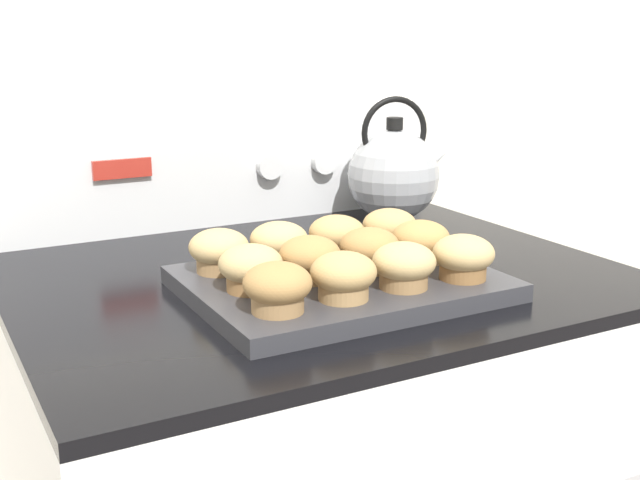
% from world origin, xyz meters
% --- Properties ---
extents(wall_back, '(8.00, 0.05, 2.40)m').
position_xyz_m(wall_back, '(0.00, 0.71, 1.20)').
color(wall_back, silver).
rests_on(wall_back, ground_plane).
extents(control_panel, '(0.77, 0.07, 0.19)m').
position_xyz_m(control_panel, '(0.00, 0.66, 1.03)').
color(control_panel, white).
rests_on(control_panel, stove_range).
extents(muffin_pan, '(0.37, 0.28, 0.02)m').
position_xyz_m(muffin_pan, '(-0.01, 0.24, 0.94)').
color(muffin_pan, '#38383D').
rests_on(muffin_pan, stove_range).
extents(muffin_r0_c0, '(0.07, 0.07, 0.05)m').
position_xyz_m(muffin_r0_c0, '(-0.14, 0.16, 0.98)').
color(muffin_r0_c0, '#A37A4C').
rests_on(muffin_r0_c0, muffin_pan).
extents(muffin_r0_c1, '(0.07, 0.07, 0.05)m').
position_xyz_m(muffin_r0_c1, '(-0.05, 0.16, 0.98)').
color(muffin_r0_c1, tan).
rests_on(muffin_r0_c1, muffin_pan).
extents(muffin_r0_c2, '(0.07, 0.07, 0.05)m').
position_xyz_m(muffin_r0_c2, '(0.03, 0.16, 0.98)').
color(muffin_r0_c2, '#A37A4C').
rests_on(muffin_r0_c2, muffin_pan).
extents(muffin_r0_c3, '(0.07, 0.07, 0.05)m').
position_xyz_m(muffin_r0_c3, '(0.11, 0.16, 0.98)').
color(muffin_r0_c3, olive).
rests_on(muffin_r0_c3, muffin_pan).
extents(muffin_r1_c0, '(0.07, 0.07, 0.05)m').
position_xyz_m(muffin_r1_c0, '(-0.13, 0.24, 0.98)').
color(muffin_r1_c0, olive).
rests_on(muffin_r1_c0, muffin_pan).
extents(muffin_r1_c1, '(0.07, 0.07, 0.05)m').
position_xyz_m(muffin_r1_c1, '(-0.05, 0.24, 0.98)').
color(muffin_r1_c1, tan).
rests_on(muffin_r1_c1, muffin_pan).
extents(muffin_r1_c2, '(0.07, 0.07, 0.05)m').
position_xyz_m(muffin_r1_c2, '(0.03, 0.24, 0.98)').
color(muffin_r1_c2, tan).
rests_on(muffin_r1_c2, muffin_pan).
extents(muffin_r1_c3, '(0.07, 0.07, 0.05)m').
position_xyz_m(muffin_r1_c3, '(0.11, 0.24, 0.98)').
color(muffin_r1_c3, tan).
rests_on(muffin_r1_c3, muffin_pan).
extents(muffin_r2_c0, '(0.07, 0.07, 0.05)m').
position_xyz_m(muffin_r2_c0, '(-0.14, 0.32, 0.98)').
color(muffin_r2_c0, '#A37A4C').
rests_on(muffin_r2_c0, muffin_pan).
extents(muffin_r2_c1, '(0.07, 0.07, 0.05)m').
position_xyz_m(muffin_r2_c1, '(-0.06, 0.32, 0.98)').
color(muffin_r2_c1, tan).
rests_on(muffin_r2_c1, muffin_pan).
extents(muffin_r2_c2, '(0.07, 0.07, 0.05)m').
position_xyz_m(muffin_r2_c2, '(0.03, 0.32, 0.98)').
color(muffin_r2_c2, tan).
rests_on(muffin_r2_c2, muffin_pan).
extents(muffin_r2_c3, '(0.07, 0.07, 0.05)m').
position_xyz_m(muffin_r2_c3, '(0.11, 0.32, 0.98)').
color(muffin_r2_c3, tan).
rests_on(muffin_r2_c3, muffin_pan).
extents(tea_kettle, '(0.18, 0.15, 0.21)m').
position_xyz_m(tea_kettle, '(0.26, 0.53, 1.01)').
color(tea_kettle, '#ADAFB5').
rests_on(tea_kettle, stove_range).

